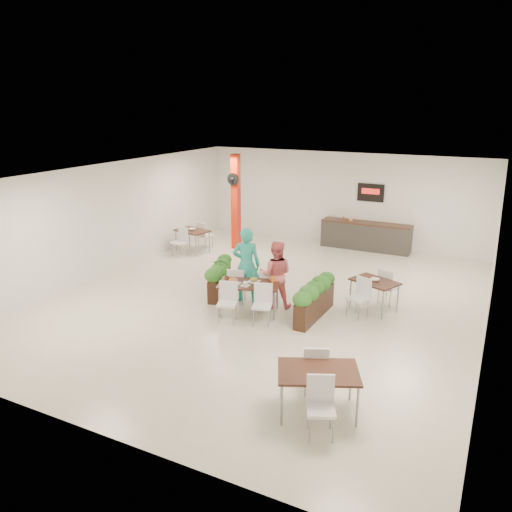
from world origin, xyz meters
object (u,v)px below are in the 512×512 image
Objects in this scene: planter_right at (315,297)px; side_table_a at (192,234)px; service_counter at (366,235)px; diner_man at (246,265)px; side_table_c at (318,377)px; main_table at (248,288)px; side_table_b at (374,286)px; diner_woman at (276,274)px; red_column at (236,201)px; planter_left at (220,275)px.

planter_right reaches higher than side_table_a.
diner_man is (-1.47, -5.95, 0.46)m from service_counter.
side_table_c is (3.21, -3.71, -0.32)m from diner_man.
main_table and side_table_b have the same top height.
side_table_b is at bearing 42.70° from planter_right.
diner_man is 0.81m from diner_woman.
red_column is at bearing -155.00° from service_counter.
diner_man is 4.92m from side_table_c.
side_table_a is (-4.43, 3.06, -0.21)m from diner_woman.
diner_man is at bearing -58.25° from red_column.
red_column reaches higher than main_table.
planter_left is 3.95m from side_table_a.
service_counter reaches higher than diner_man.
red_column reaches higher than diner_woman.
red_column reaches higher than side_table_c.
red_column is 1.82m from side_table_a.
side_table_a is 1.01× the size of side_table_b.
side_table_b is at bearing -177.00° from diner_woman.
service_counter reaches higher than planter_left.
side_table_c is at bearing -43.57° from planter_left.
red_column is 1.68× the size of diner_man.
planter_right is (1.88, -0.20, -0.46)m from diner_man.
main_table is at bearing -29.55° from side_table_a.
service_counter is at bearing 42.73° from side_table_a.
diner_man is 1.15× the size of side_table_c.
planter_left is at bearing -67.24° from red_column.
side_table_c is (6.84, -6.77, 0.01)m from side_table_a.
side_table_a is at bearing -52.44° from diner_woman.
service_counter is 6.22m from planter_left.
planter_left reaches higher than side_table_a.
main_table is at bearing -58.38° from red_column.
side_table_b is at bearing 68.46° from side_table_c.
diner_man reaches higher than planter_left.
planter_right is 6.40m from side_table_a.
service_counter reaches higher than diner_woman.
red_column is 4.36m from planter_left.
main_table is 5.47m from side_table_a.
main_table is at bearing 103.01° from diner_man.
side_table_a is 6.99m from side_table_b.
red_column is at bearing 135.85° from planter_right.
diner_woman is at bearing 162.20° from diner_man.
side_table_a is at bearing -137.07° from red_column.
side_table_c is at bearing -69.26° from planter_right.
planter_right is (4.41, -4.28, -1.15)m from red_column.
main_table and side_table_a have the same top height.
red_column is 9.73m from side_table_c.
side_table_c is at bearing 113.08° from diner_man.
service_counter is 1.81× the size of diner_woman.
side_table_a and side_table_b have the same top height.
diner_woman is 0.89× the size of planter_right.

